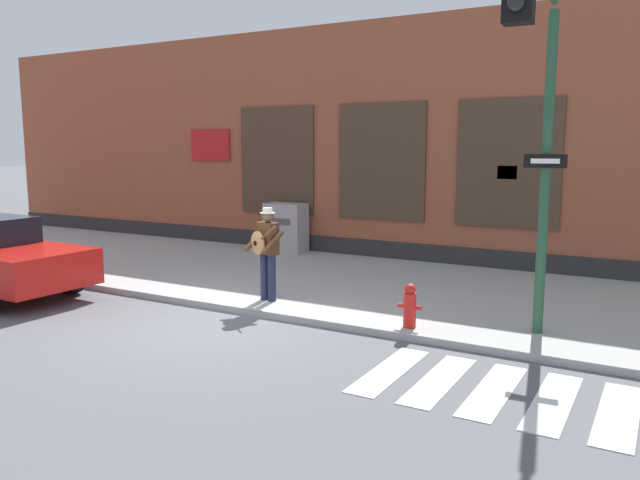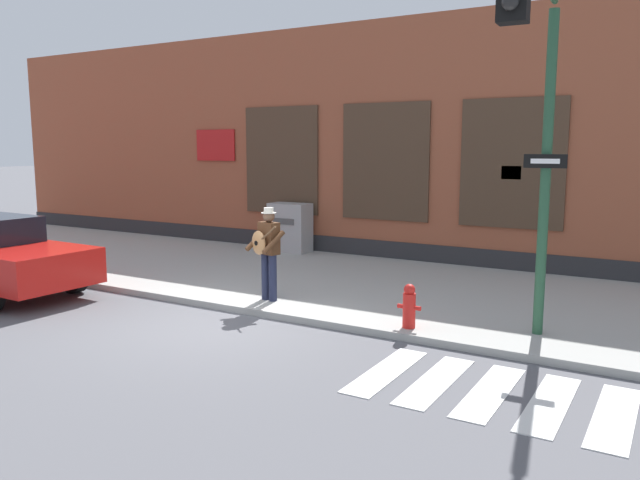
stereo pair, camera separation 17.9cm
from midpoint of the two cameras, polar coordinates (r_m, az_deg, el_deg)
ground_plane at (r=10.52m, az=-9.18°, el=-7.73°), size 160.00×160.00×0.00m
sidewalk at (r=13.49m, az=1.01°, el=-3.73°), size 28.00×5.86×0.12m
building_backdrop at (r=17.63m, az=9.05°, el=8.70°), size 28.00×4.06×6.02m
crosswalk at (r=7.84m, az=23.40°, el=-14.07°), size 5.20×1.90×0.01m
busker at (r=11.38m, az=-4.40°, el=-0.74°), size 0.72×0.63×1.71m
traffic_light at (r=8.50m, az=19.68°, el=12.32°), size 0.61×3.33×4.92m
utility_box at (r=16.78m, az=-2.45°, el=1.16°), size 1.10×0.63×1.30m
fire_hydrant at (r=9.87m, az=8.67°, el=-6.01°), size 0.38×0.20×0.70m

